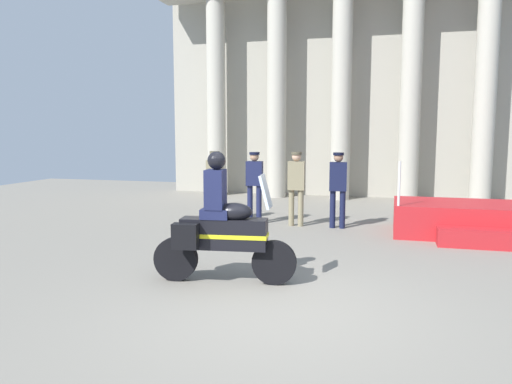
% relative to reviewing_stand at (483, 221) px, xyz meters
% --- Properties ---
extents(ground_plane, '(28.00, 28.00, 0.00)m').
position_rel_reviewing_stand_xyz_m(ground_plane, '(-3.15, -5.32, -0.33)').
color(ground_plane, gray).
extents(colonnade_backdrop, '(12.13, 1.48, 7.75)m').
position_rel_reviewing_stand_xyz_m(colonnade_backdrop, '(-3.48, 5.62, 3.69)').
color(colonnade_backdrop, '#A49F91').
rests_on(colonnade_backdrop, ground_plane).
extents(reviewing_stand, '(3.58, 2.20, 1.58)m').
position_rel_reviewing_stand_xyz_m(reviewing_stand, '(0.00, 0.00, 0.00)').
color(reviewing_stand, '#B21E23').
rests_on(reviewing_stand, ground_plane).
extents(officer_in_row_0, '(0.40, 0.25, 1.71)m').
position_rel_reviewing_stand_xyz_m(officer_in_row_0, '(-5.97, 0.22, 0.68)').
color(officer_in_row_0, '#847A5B').
rests_on(officer_in_row_0, ground_plane).
extents(officer_in_row_1, '(0.40, 0.25, 1.70)m').
position_rel_reviewing_stand_xyz_m(officer_in_row_1, '(-4.97, 0.19, 0.67)').
color(officer_in_row_1, '#191E42').
rests_on(officer_in_row_1, ground_plane).
extents(officer_in_row_2, '(0.40, 0.25, 1.71)m').
position_rel_reviewing_stand_xyz_m(officer_in_row_2, '(-3.97, 0.18, 0.68)').
color(officer_in_row_2, '#847A5B').
rests_on(officer_in_row_2, ground_plane).
extents(officer_in_row_3, '(0.40, 0.25, 1.71)m').
position_rel_reviewing_stand_xyz_m(officer_in_row_3, '(-3.02, 0.17, 0.68)').
color(officer_in_row_3, '#141938').
rests_on(officer_in_row_3, ground_plane).
extents(motorcycle_with_rider, '(2.09, 0.74, 1.90)m').
position_rel_reviewing_stand_xyz_m(motorcycle_with_rider, '(-4.23, -4.39, 0.46)').
color(motorcycle_with_rider, black).
rests_on(motorcycle_with_rider, ground_plane).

